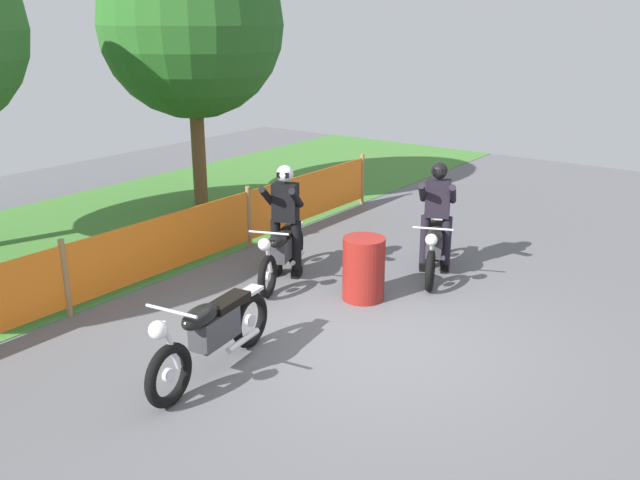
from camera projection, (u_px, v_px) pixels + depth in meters
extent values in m
cube|color=#5B5B60|center=(368.00, 340.00, 8.20)|extent=(24.00, 24.00, 0.02)
cube|color=#427A33|center=(63.00, 242.00, 11.73)|extent=(24.00, 5.54, 0.01)
cylinder|color=#997547|center=(66.00, 278.00, 8.67)|extent=(0.08, 0.08, 1.05)
cylinder|color=#997547|center=(249.00, 217.00, 11.34)|extent=(0.08, 0.08, 1.05)
cylinder|color=#997547|center=(362.00, 179.00, 14.01)|extent=(0.08, 0.08, 1.05)
cube|color=orange|center=(169.00, 242.00, 10.00)|extent=(3.41, 0.02, 0.85)
cube|color=orange|center=(311.00, 195.00, 12.67)|extent=(3.41, 0.02, 0.85)
cylinder|color=brown|center=(198.00, 149.00, 13.76)|extent=(0.28, 0.28, 2.32)
sphere|color=#286023|center=(191.00, 25.00, 13.01)|extent=(3.57, 3.57, 3.57)
torus|color=black|center=(430.00, 271.00, 9.57)|extent=(0.60, 0.33, 0.60)
cylinder|color=silver|center=(430.00, 271.00, 9.57)|extent=(0.14, 0.10, 0.13)
torus|color=black|center=(437.00, 242.00, 10.78)|extent=(0.60, 0.33, 0.60)
cylinder|color=silver|center=(437.00, 242.00, 10.78)|extent=(0.14, 0.10, 0.13)
cube|color=#38383D|center=(435.00, 244.00, 10.16)|extent=(0.61, 0.43, 0.30)
ellipsoid|color=black|center=(434.00, 235.00, 9.90)|extent=(0.54, 0.40, 0.21)
cube|color=black|center=(437.00, 228.00, 10.33)|extent=(0.57, 0.40, 0.09)
cube|color=silver|center=(438.00, 222.00, 10.68)|extent=(0.37, 0.27, 0.04)
cylinder|color=silver|center=(432.00, 251.00, 9.53)|extent=(0.22, 0.13, 0.54)
sphere|color=white|center=(431.00, 240.00, 9.33)|extent=(0.22, 0.22, 0.17)
cylinder|color=silver|center=(433.00, 229.00, 9.47)|extent=(0.25, 0.53, 0.03)
cylinder|color=silver|center=(444.00, 253.00, 10.47)|extent=(0.50, 0.26, 0.07)
torus|color=black|center=(169.00, 375.00, 6.71)|extent=(0.67, 0.21, 0.66)
cylinder|color=silver|center=(169.00, 375.00, 6.71)|extent=(0.15, 0.08, 0.15)
torus|color=black|center=(250.00, 320.00, 7.93)|extent=(0.67, 0.21, 0.66)
cylinder|color=silver|center=(250.00, 320.00, 7.93)|extent=(0.15, 0.08, 0.15)
cube|color=#38383D|center=(215.00, 328.00, 7.30)|extent=(0.65, 0.34, 0.33)
ellipsoid|color=black|center=(200.00, 317.00, 7.03)|extent=(0.57, 0.33, 0.23)
cube|color=black|center=(228.00, 303.00, 7.46)|extent=(0.61, 0.31, 0.10)
cube|color=silver|center=(249.00, 292.00, 7.81)|extent=(0.39, 0.22, 0.04)
cylinder|color=silver|center=(171.00, 345.00, 6.67)|extent=(0.25, 0.09, 0.59)
sphere|color=white|center=(158.00, 330.00, 6.45)|extent=(0.21, 0.21, 0.19)
cylinder|color=silver|center=(171.00, 311.00, 6.59)|extent=(0.12, 0.62, 0.03)
cylinder|color=silver|center=(243.00, 340.00, 7.58)|extent=(0.57, 0.16, 0.07)
torus|color=black|center=(267.00, 276.00, 9.35)|extent=(0.61, 0.32, 0.61)
cylinder|color=silver|center=(267.00, 276.00, 9.35)|extent=(0.14, 0.10, 0.13)
torus|color=black|center=(296.00, 246.00, 10.57)|extent=(0.61, 0.32, 0.61)
cylinder|color=silver|center=(296.00, 246.00, 10.57)|extent=(0.14, 0.10, 0.13)
cube|color=#38383D|center=(283.00, 248.00, 9.95)|extent=(0.61, 0.42, 0.30)
ellipsoid|color=black|center=(278.00, 239.00, 9.69)|extent=(0.54, 0.39, 0.21)
cube|color=black|center=(288.00, 232.00, 10.11)|extent=(0.57, 0.39, 0.10)
cube|color=silver|center=(295.00, 226.00, 10.47)|extent=(0.37, 0.27, 0.04)
cylinder|color=silver|center=(268.00, 256.00, 9.32)|extent=(0.23, 0.13, 0.54)
sphere|color=white|center=(264.00, 244.00, 9.11)|extent=(0.22, 0.22, 0.17)
cylinder|color=silver|center=(269.00, 233.00, 9.25)|extent=(0.24, 0.54, 0.03)
cylinder|color=silver|center=(298.00, 258.00, 10.25)|extent=(0.51, 0.25, 0.07)
cylinder|color=black|center=(446.00, 244.00, 10.27)|extent=(0.20, 0.20, 0.86)
cube|color=black|center=(445.00, 267.00, 10.39)|extent=(0.28, 0.20, 0.12)
cylinder|color=black|center=(425.00, 243.00, 10.34)|extent=(0.20, 0.20, 0.86)
cube|color=black|center=(424.00, 265.00, 10.46)|extent=(0.28, 0.20, 0.12)
cube|color=black|center=(438.00, 198.00, 10.09)|extent=(0.36, 0.42, 0.56)
cylinder|color=black|center=(453.00, 194.00, 9.83)|extent=(0.48, 0.28, 0.38)
cylinder|color=black|center=(422.00, 192.00, 9.93)|extent=(0.48, 0.28, 0.38)
sphere|color=black|center=(439.00, 170.00, 9.95)|extent=(0.33, 0.33, 0.25)
cube|color=black|center=(439.00, 172.00, 9.86)|extent=(0.10, 0.18, 0.08)
cube|color=#194C47|center=(439.00, 193.00, 10.23)|extent=(0.26, 0.32, 0.40)
cylinder|color=black|center=(296.00, 249.00, 10.06)|extent=(0.19, 0.19, 0.86)
cube|color=black|center=(297.00, 272.00, 10.17)|extent=(0.28, 0.20, 0.12)
cylinder|color=black|center=(276.00, 247.00, 10.14)|extent=(0.19, 0.19, 0.86)
cube|color=black|center=(276.00, 270.00, 10.25)|extent=(0.28, 0.20, 0.12)
cube|color=black|center=(285.00, 202.00, 9.87)|extent=(0.36, 0.42, 0.56)
cylinder|color=black|center=(296.00, 198.00, 9.62)|extent=(0.49, 0.27, 0.38)
cylinder|color=black|center=(267.00, 196.00, 9.72)|extent=(0.49, 0.27, 0.38)
sphere|color=silver|center=(285.00, 174.00, 9.74)|extent=(0.32, 0.32, 0.25)
cube|color=black|center=(283.00, 175.00, 9.65)|extent=(0.09, 0.18, 0.08)
cube|color=brown|center=(289.00, 197.00, 10.02)|extent=(0.25, 0.32, 0.40)
cylinder|color=maroon|center=(364.00, 269.00, 9.25)|extent=(0.58, 0.58, 0.88)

